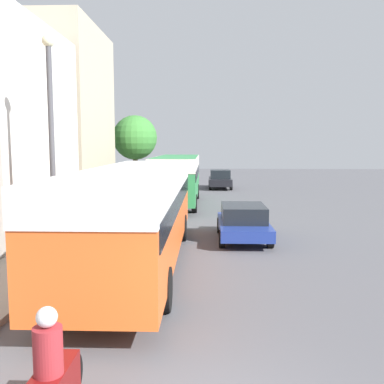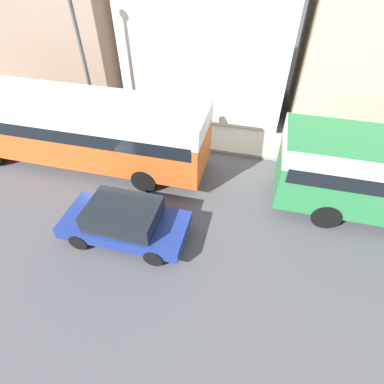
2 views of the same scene
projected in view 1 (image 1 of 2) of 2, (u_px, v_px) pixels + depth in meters
building_far_terrace at (53, 118)px, 25.56m from camera, size 5.74×7.98×10.48m
bus_lead at (136, 203)px, 12.79m from camera, size 2.65×11.37×2.98m
bus_following at (177, 173)px, 25.94m from camera, size 2.52×9.65×2.96m
car_crossing at (243, 221)px, 16.52m from camera, size 1.94×4.14×1.36m
car_far_curb at (220, 179)px, 35.79m from camera, size 1.91×4.18×1.58m
pedestrian_near_curb at (83, 210)px, 17.87m from camera, size 0.40×0.40×1.61m
street_tree at (135, 138)px, 31.92m from camera, size 3.31×3.31×5.69m
lamp_post at (51, 132)px, 12.38m from camera, size 0.36×0.36×6.63m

